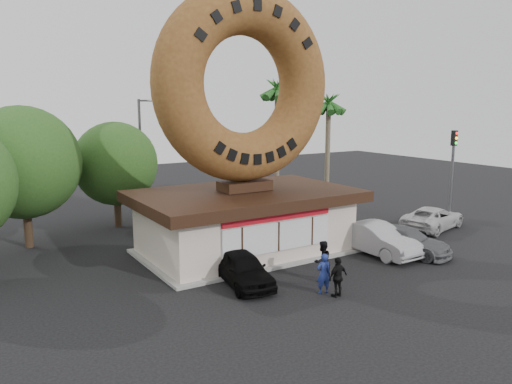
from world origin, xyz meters
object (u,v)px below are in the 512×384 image
(street_lamp, at_px, (143,153))
(person_center, at_px, (322,261))
(car_black, at_px, (243,269))
(car_white, at_px, (433,218))
(car_silver, at_px, (376,239))
(person_right, at_px, (338,277))
(giant_donut, at_px, (244,85))
(donut_shop, at_px, (245,219))
(traffic_signal, at_px, (452,166))
(car_grey, at_px, (405,241))
(person_left, at_px, (323,274))

(street_lamp, bearing_deg, person_center, -80.92)
(car_black, bearing_deg, person_center, -16.61)
(car_black, bearing_deg, car_white, 16.73)
(person_center, height_order, car_silver, person_center)
(car_white, bearing_deg, person_right, 99.05)
(person_center, distance_m, person_right, 1.83)
(giant_donut, height_order, street_lamp, giant_donut)
(person_right, height_order, car_white, person_right)
(street_lamp, bearing_deg, car_black, -92.67)
(donut_shop, xyz_separation_m, traffic_signal, (14.00, -1.99, 2.10))
(donut_shop, relative_size, traffic_signal, 1.84)
(car_silver, bearing_deg, car_black, 179.47)
(person_center, xyz_separation_m, car_grey, (6.29, 0.89, -0.22))
(giant_donut, distance_m, person_right, 10.67)
(car_grey, height_order, car_white, car_grey)
(car_silver, height_order, car_grey, car_silver)
(traffic_signal, distance_m, person_center, 14.14)
(car_silver, distance_m, car_white, 7.11)
(giant_donut, distance_m, car_grey, 11.52)
(traffic_signal, bearing_deg, donut_shop, 171.90)
(street_lamp, xyz_separation_m, car_grey, (8.78, -14.66, -3.79))
(person_right, distance_m, car_grey, 7.38)
(donut_shop, xyz_separation_m, giant_donut, (0.00, 0.02, 6.87))
(traffic_signal, xyz_separation_m, car_white, (-1.54, 0.01, -3.17))
(street_lamp, xyz_separation_m, car_silver, (7.47, -13.91, -3.68))
(giant_donut, distance_m, person_left, 10.28)
(traffic_signal, height_order, person_right, traffic_signal)
(street_lamp, height_order, car_black, street_lamp)
(street_lamp, relative_size, car_silver, 1.64)
(person_left, height_order, car_white, person_left)
(person_left, relative_size, person_center, 0.93)
(traffic_signal, distance_m, car_silver, 9.13)
(person_right, bearing_deg, traffic_signal, -164.49)
(donut_shop, bearing_deg, traffic_signal, -8.10)
(street_lamp, height_order, person_left, street_lamp)
(donut_shop, distance_m, giant_donut, 6.87)
(car_black, xyz_separation_m, car_grey, (9.43, -0.61, -0.02))
(giant_donut, bearing_deg, car_white, -9.10)
(person_right, relative_size, car_silver, 0.34)
(car_silver, bearing_deg, car_grey, -31.52)
(car_white, bearing_deg, street_lamp, 36.08)
(car_black, bearing_deg, giant_donut, 67.13)
(street_lamp, distance_m, person_left, 17.17)
(car_grey, bearing_deg, giant_donut, 128.43)
(traffic_signal, xyz_separation_m, person_center, (-13.37, -3.55, -2.95))
(street_lamp, distance_m, traffic_signal, 19.90)
(person_center, height_order, person_right, person_center)
(donut_shop, distance_m, car_silver, 6.90)
(street_lamp, bearing_deg, car_silver, -61.76)
(car_silver, bearing_deg, traffic_signal, 11.22)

